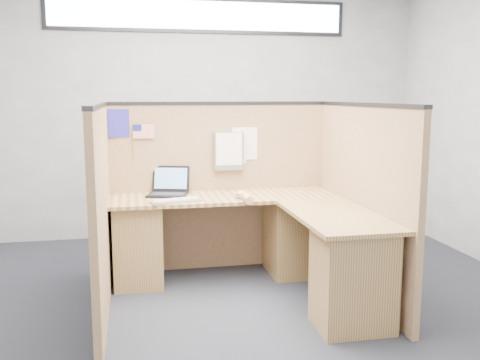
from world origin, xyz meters
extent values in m
plane|color=#21232F|center=(0.00, 0.00, 0.00)|extent=(5.00, 5.00, 0.00)
plane|color=gray|center=(0.00, 2.25, 1.40)|extent=(5.00, 0.00, 5.00)
plane|color=gray|center=(0.00, -2.25, 1.40)|extent=(5.00, 0.00, 5.00)
cube|color=#232328|center=(0.00, 2.24, 2.45)|extent=(3.30, 0.02, 0.38)
cube|color=white|center=(0.00, 2.22, 2.45)|extent=(3.20, 0.01, 0.30)
cube|color=olive|center=(0.00, 1.00, 0.75)|extent=(2.05, 0.05, 1.50)
cube|color=#232328|center=(0.00, 1.00, 1.51)|extent=(2.05, 0.06, 0.03)
cube|color=olive|center=(-1.00, 0.10, 0.75)|extent=(0.05, 1.80, 1.50)
cube|color=#232328|center=(-1.00, 0.10, 1.51)|extent=(0.06, 1.80, 0.03)
cube|color=olive|center=(1.00, 0.10, 0.75)|extent=(0.05, 1.80, 1.50)
cube|color=#232328|center=(1.00, 0.10, 1.51)|extent=(0.06, 1.80, 0.03)
cube|color=brown|center=(0.00, 0.68, 0.71)|extent=(1.95, 0.60, 0.03)
cube|color=brown|center=(0.68, -0.20, 0.71)|extent=(0.60, 1.15, 0.03)
cube|color=brown|center=(-0.75, 0.68, 0.35)|extent=(0.40, 0.50, 0.70)
cube|color=brown|center=(0.60, 0.68, 0.35)|extent=(0.40, 0.50, 0.70)
cube|color=brown|center=(0.68, -0.52, 0.35)|extent=(0.50, 0.40, 0.70)
cube|color=black|center=(-0.48, 0.77, 0.74)|extent=(0.38, 0.33, 0.02)
cube|color=black|center=(-0.48, 0.93, 0.86)|extent=(0.34, 0.16, 0.22)
cube|color=teal|center=(-0.48, 0.92, 0.86)|extent=(0.29, 0.13, 0.18)
cube|color=gray|center=(-0.44, 0.48, 0.74)|extent=(0.42, 0.22, 0.02)
cube|color=silver|center=(-0.44, 0.48, 0.75)|extent=(0.38, 0.19, 0.01)
ellipsoid|color=silver|center=(0.12, 0.54, 0.75)|extent=(0.10, 0.07, 0.04)
ellipsoid|color=tan|center=(0.12, 0.54, 0.77)|extent=(0.08, 0.10, 0.04)
cylinder|color=tan|center=(0.12, 0.50, 0.76)|extent=(0.06, 0.04, 0.06)
cylinder|color=tan|center=(0.13, 0.37, 0.76)|extent=(0.09, 0.24, 0.07)
cube|color=#27229F|center=(-0.88, 0.97, 1.35)|extent=(0.18, 0.02, 0.24)
cylinder|color=olive|center=(-0.76, 0.96, 1.17)|extent=(0.01, 0.01, 0.33)
cube|color=red|center=(-0.67, 0.96, 1.27)|extent=(0.19, 0.00, 0.12)
cube|color=navy|center=(-0.72, 0.95, 1.31)|extent=(0.08, 0.00, 0.06)
cube|color=slate|center=(0.08, 0.94, 1.09)|extent=(0.27, 0.05, 0.34)
cube|color=white|center=(0.08, 0.92, 1.11)|extent=(0.24, 0.01, 0.29)
cube|color=white|center=(0.24, 0.97, 1.15)|extent=(0.23, 0.01, 0.29)
cube|color=white|center=(0.18, 0.97, 1.11)|extent=(0.22, 0.03, 0.28)
camera|label=1|loc=(-0.77, -3.78, 1.59)|focal=40.00mm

